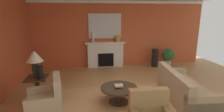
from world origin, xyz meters
name	(u,v)px	position (x,y,z in m)	size (l,w,h in m)	color
ground_plane	(137,98)	(0.00, 0.00, 0.00)	(9.75, 9.75, 0.00)	tan
wall_fireplace	(117,34)	(0.00, 3.43, 1.47)	(8.10, 0.12, 2.95)	#C65633
crown_moulding	(117,2)	(0.00, 3.35, 2.87)	(8.10, 0.08, 0.12)	white
area_rug	(119,102)	(-0.56, -0.14, 0.01)	(3.61, 2.23, 0.01)	tan
fireplace	(105,55)	(-0.55, 3.21, 0.55)	(1.80, 0.35, 1.15)	white
mantel_mirror	(105,26)	(-0.55, 3.34, 1.84)	(1.45, 0.04, 1.09)	silver
sofa	(183,90)	(1.26, -0.27, 0.30)	(1.07, 2.17, 0.85)	tan
armchair_near_window	(47,103)	(-2.40, -0.46, 0.31)	(0.93, 0.93, 0.95)	#C1B293
coffee_table	(119,91)	(-0.56, -0.14, 0.34)	(1.00, 1.00, 0.45)	#3D2D1E
side_table	(38,87)	(-2.77, 0.28, 0.40)	(0.56, 0.56, 0.70)	#3D2D1E
table_lamp	(35,59)	(-2.77, 0.28, 1.22)	(0.44, 0.44, 0.75)	black
vase_tall_corner	(155,58)	(1.69, 2.92, 0.41)	(0.29, 0.29, 0.81)	black
vase_on_side_table	(41,72)	(-2.62, 0.16, 0.88)	(0.14, 0.14, 0.35)	black
vase_mantel_right	(118,38)	(0.00, 3.17, 1.30)	(0.20, 0.20, 0.30)	#B7892D
vase_mantel_left	(93,37)	(-1.10, 3.17, 1.38)	(0.11, 0.11, 0.45)	beige
book_red_cover	(121,84)	(-0.48, -0.01, 0.47)	(0.25, 0.14, 0.03)	navy
book_art_folio	(119,86)	(-0.56, -0.15, 0.50)	(0.23, 0.20, 0.04)	tan
potted_plant	(168,56)	(2.29, 2.85, 0.49)	(0.56, 0.56, 0.83)	#BCB29E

